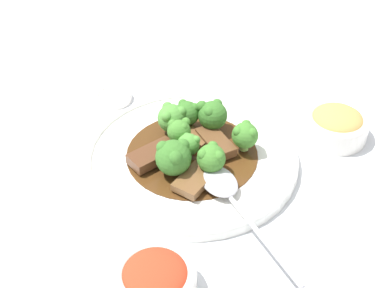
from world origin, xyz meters
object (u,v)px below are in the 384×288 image
object	(u,v)px
beef_strip_3	(153,155)
beef_strip_0	(194,136)
broccoli_floret_0	(172,118)
side_bowl_kimchi	(155,280)
beef_strip_1	(195,180)
broccoli_floret_3	(189,144)
broccoli_floret_6	(187,113)
side_bowl_appetizer	(336,124)
main_plate	(192,156)
sauce_dish	(114,97)
broccoli_floret_7	(180,130)
broccoli_floret_5	(245,135)
beef_strip_2	(216,142)
serving_spoon	(224,189)
broccoli_floret_1	(210,114)
broccoli_floret_2	(211,158)
broccoli_floret_4	(174,157)

from	to	relation	value
beef_strip_3	beef_strip_0	bearing A→B (deg)	159.22
broccoli_floret_0	side_bowl_kimchi	xyz separation A→B (m)	(0.25, 0.13, -0.02)
beef_strip_1	broccoli_floret_3	world-z (taller)	broccoli_floret_3
broccoli_floret_6	broccoli_floret_3	bearing A→B (deg)	32.87
side_bowl_kimchi	side_bowl_appetizer	xyz separation A→B (m)	(-0.39, 0.09, 0.00)
main_plate	side_bowl_kimchi	bearing A→B (deg)	20.04
beef_strip_3	sauce_dish	size ratio (longest dim) A/B	1.29
main_plate	broccoli_floret_0	xyz separation A→B (m)	(-0.03, -0.05, 0.04)
broccoli_floret_3	broccoli_floret_7	bearing A→B (deg)	-122.13
broccoli_floret_5	beef_strip_2	bearing A→B (deg)	-69.84
broccoli_floret_0	serving_spoon	size ratio (longest dim) A/B	0.23
broccoli_floret_7	side_bowl_kimchi	size ratio (longest dim) A/B	0.49
broccoli_floret_1	beef_strip_0	bearing A→B (deg)	-14.78
beef_strip_3	broccoli_floret_2	bearing A→B (deg)	102.20
beef_strip_0	broccoli_floret_1	distance (m)	0.04
side_bowl_kimchi	beef_strip_0	bearing A→B (deg)	-159.31
broccoli_floret_2	side_bowl_appetizer	distance (m)	0.23
broccoli_floret_2	serving_spoon	xyz separation A→B (m)	(0.03, 0.04, -0.02)
broccoli_floret_1	broccoli_floret_7	bearing A→B (deg)	-16.85
main_plate	broccoli_floret_4	distance (m)	0.06
main_plate	beef_strip_3	world-z (taller)	beef_strip_3
broccoli_floret_4	broccoli_floret_5	world-z (taller)	broccoli_floret_4
broccoli_floret_1	broccoli_floret_2	xyz separation A→B (m)	(0.09, 0.05, -0.00)
broccoli_floret_0	side_bowl_appetizer	bearing A→B (deg)	122.42
beef_strip_2	broccoli_floret_1	xyz separation A→B (m)	(-0.03, -0.03, 0.02)
broccoli_floret_3	broccoli_floret_7	size ratio (longest dim) A/B	0.81
beef_strip_0	serving_spoon	distance (m)	0.12
broccoli_floret_0	broccoli_floret_4	distance (m)	0.10
beef_strip_1	broccoli_floret_5	distance (m)	0.11
broccoli_floret_2	broccoli_floret_7	distance (m)	0.07
broccoli_floret_1	broccoli_floret_4	world-z (taller)	broccoli_floret_4
beef_strip_2	broccoli_floret_4	world-z (taller)	broccoli_floret_4
side_bowl_kimchi	side_bowl_appetizer	world-z (taller)	side_bowl_appetizer
broccoli_floret_2	sauce_dish	bearing A→B (deg)	-111.28
broccoli_floret_4	beef_strip_2	bearing A→B (deg)	164.21
broccoli_floret_6	serving_spoon	distance (m)	0.16
beef_strip_3	broccoli_floret_1	distance (m)	0.11
beef_strip_3	broccoli_floret_2	xyz separation A→B (m)	(-0.02, 0.09, 0.02)
broccoli_floret_5	side_bowl_kimchi	world-z (taller)	broccoli_floret_5
beef_strip_1	side_bowl_kimchi	size ratio (longest dim) A/B	0.66
broccoli_floret_3	beef_strip_0	bearing A→B (deg)	-159.76
main_plate	beef_strip_0	bearing A→B (deg)	-154.36
broccoli_floret_2	broccoli_floret_5	xyz separation A→B (m)	(-0.07, 0.02, 0.00)
main_plate	beef_strip_2	size ratio (longest dim) A/B	4.08
broccoli_floret_1	side_bowl_appetizer	xyz separation A→B (m)	(-0.10, 0.17, -0.02)
broccoli_floret_5	side_bowl_kimchi	bearing A→B (deg)	3.66
broccoli_floret_3	broccoli_floret_4	bearing A→B (deg)	0.03
broccoli_floret_6	serving_spoon	world-z (taller)	broccoli_floret_6
broccoli_floret_2	side_bowl_kimchi	xyz separation A→B (m)	(0.20, 0.04, -0.02)
main_plate	broccoli_floret_7	xyz separation A→B (m)	(-0.00, -0.02, 0.04)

